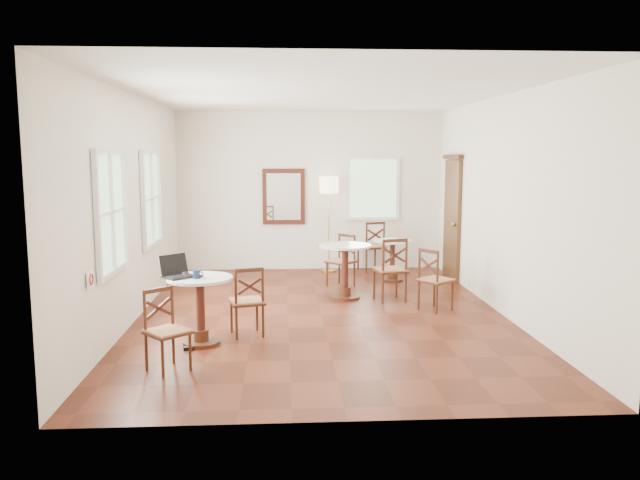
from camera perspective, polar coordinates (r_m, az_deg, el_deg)
The scene contains 17 objects.
ground at distance 8.72m, azimuth 0.12°, elevation -6.79°, with size 7.00×7.00×0.00m, color #511D0D.
room_shell at distance 8.71m, azimuth -0.39°, elevation 5.78°, with size 5.02×7.02×3.01m.
cafe_table_near at distance 7.41m, azimuth -10.83°, elevation -5.64°, with size 0.76×0.76×0.80m.
cafe_table_mid at distance 9.57m, azimuth 2.30°, elevation -2.31°, with size 0.79×0.79×0.84m.
cafe_table_back at distance 10.98m, azimuth 6.61°, elevation -1.43°, with size 0.68×0.68×0.72m.
chair_near_a at distance 7.69m, azimuth -6.64°, elevation -5.55°, with size 0.49×0.49×0.86m.
chair_near_b at distance 6.64m, azimuth -13.81°, elevation -7.99°, with size 0.55×0.55×0.84m.
chair_mid_a at distance 9.46m, azimuth 6.45°, elevation -2.69°, with size 0.53×0.53×0.97m.
chair_mid_b at distance 9.01m, azimuth 10.40°, elevation -3.57°, with size 0.57×0.57×0.89m.
chair_back_a at distance 11.84m, azimuth 4.71°, elevation -0.56°, with size 0.56×0.56×0.96m.
chair_back_b at distance 10.49m, azimuth 1.98°, elevation -1.89°, with size 0.56×0.56×0.86m.
floor_lamp at distance 11.62m, azimuth 0.81°, elevation 4.46°, with size 0.35×0.35×1.79m.
laptop at distance 7.40m, azimuth -12.86°, elevation -2.81°, with size 0.46×0.45×0.25m.
mouse at distance 7.34m, azimuth -10.87°, elevation -3.21°, with size 0.09×0.05×0.03m, color black.
navy_mug at distance 7.26m, azimuth -11.15°, elevation -3.08°, with size 0.12×0.08×0.10m.
water_glass at distance 7.23m, azimuth -12.18°, elevation -3.18°, with size 0.05×0.05×0.09m, color white.
power_adapter at distance 7.34m, azimuth -11.90°, elevation -9.63°, with size 0.10×0.06×0.04m, color black.
Camera 1 is at (-0.53, -8.42, 2.21)m, focal length 35.17 mm.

